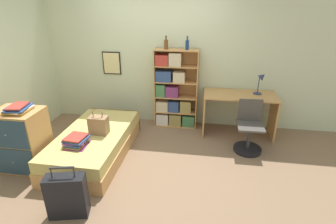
# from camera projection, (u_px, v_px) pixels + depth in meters

# --- Properties ---
(ground_plane) EXTENTS (14.00, 14.00, 0.00)m
(ground_plane) POSITION_uv_depth(u_px,v_px,m) (141.00, 158.00, 4.17)
(ground_plane) COLOR #84664C
(wall_back) EXTENTS (10.00, 0.09, 2.60)m
(wall_back) POSITION_uv_depth(u_px,v_px,m) (158.00, 58.00, 5.00)
(wall_back) COLOR beige
(wall_back) RESTS_ON ground_plane
(bed) EXTENTS (0.99, 1.89, 0.41)m
(bed) POSITION_uv_depth(u_px,v_px,m) (95.00, 143.00, 4.22)
(bed) COLOR tan
(bed) RESTS_ON ground_plane
(handbag) EXTENTS (0.28, 0.17, 0.41)m
(handbag) POSITION_uv_depth(u_px,v_px,m) (99.00, 125.00, 4.02)
(handbag) COLOR #93704C
(handbag) RESTS_ON bed
(book_stack_on_bed) EXTENTS (0.33, 0.36, 0.13)m
(book_stack_on_bed) POSITION_uv_depth(u_px,v_px,m) (76.00, 141.00, 3.73)
(book_stack_on_bed) COLOR #7A336B
(book_stack_on_bed) RESTS_ON bed
(suitcase) EXTENTS (0.47, 0.28, 0.67)m
(suitcase) POSITION_uv_depth(u_px,v_px,m) (67.00, 196.00, 2.98)
(suitcase) COLOR black
(suitcase) RESTS_ON ground_plane
(dresser) EXTENTS (0.65, 0.53, 0.91)m
(dresser) POSITION_uv_depth(u_px,v_px,m) (22.00, 140.00, 3.80)
(dresser) COLOR tan
(dresser) RESTS_ON ground_plane
(magazine_pile_on_dresser) EXTENTS (0.32, 0.39, 0.10)m
(magazine_pile_on_dresser) POSITION_uv_depth(u_px,v_px,m) (18.00, 108.00, 3.59)
(magazine_pile_on_dresser) COLOR silver
(magazine_pile_on_dresser) RESTS_ON dresser
(bookcase) EXTENTS (0.81, 0.28, 1.50)m
(bookcase) POSITION_uv_depth(u_px,v_px,m) (173.00, 93.00, 5.03)
(bookcase) COLOR tan
(bookcase) RESTS_ON ground_plane
(bottle_green) EXTENTS (0.07, 0.07, 0.23)m
(bottle_green) POSITION_uv_depth(u_px,v_px,m) (166.00, 44.00, 4.68)
(bottle_green) COLOR brown
(bottle_green) RESTS_ON bookcase
(bottle_brown) EXTENTS (0.06, 0.06, 0.24)m
(bottle_brown) POSITION_uv_depth(u_px,v_px,m) (187.00, 45.00, 4.61)
(bottle_brown) COLOR navy
(bottle_brown) RESTS_ON bookcase
(desk) EXTENTS (1.28, 0.62, 0.77)m
(desk) POSITION_uv_depth(u_px,v_px,m) (239.00, 106.00, 4.75)
(desk) COLOR tan
(desk) RESTS_ON ground_plane
(desk_lamp) EXTENTS (0.20, 0.15, 0.41)m
(desk_lamp) POSITION_uv_depth(u_px,v_px,m) (261.00, 80.00, 4.57)
(desk_lamp) COLOR navy
(desk_lamp) RESTS_ON desk
(desk_chair) EXTENTS (0.46, 0.46, 0.84)m
(desk_chair) POSITION_uv_depth(u_px,v_px,m) (249.00, 135.00, 4.31)
(desk_chair) COLOR black
(desk_chair) RESTS_ON ground_plane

